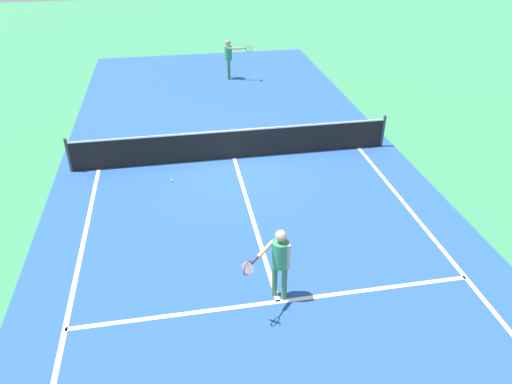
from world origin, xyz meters
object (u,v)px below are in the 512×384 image
Objects in this scene: net at (234,144)px; player_far at (229,55)px; player_near at (279,258)px; tennis_ball_near_net at (172,180)px.

player_far is at bearing 83.47° from net.
player_near is at bearing -93.53° from player_far.
tennis_ball_near_net is (-1.95, -1.13, -0.46)m from net.
tennis_ball_near_net is at bearing 111.04° from player_near.
tennis_ball_near_net is at bearing -149.86° from net.
player_near is 0.95× the size of player_far.
player_near is at bearing -68.96° from tennis_ball_near_net.
tennis_ball_near_net is (-1.98, 5.14, -0.99)m from player_near.
player_far is at bearing 72.38° from tennis_ball_near_net.
player_near reaches higher than net.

